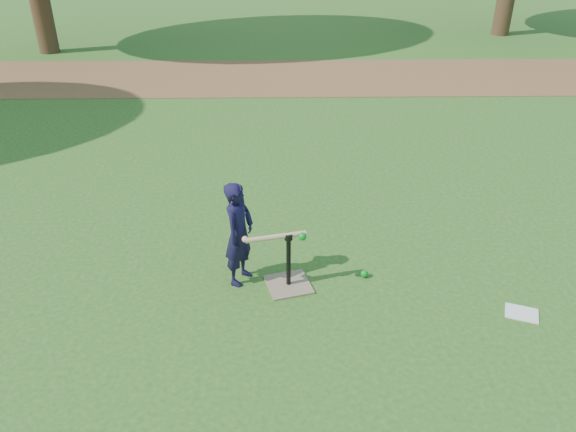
{
  "coord_description": "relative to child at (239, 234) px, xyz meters",
  "views": [
    {
      "loc": [
        -0.05,
        -4.95,
        3.44
      ],
      "look_at": [
        0.04,
        0.02,
        0.65
      ],
      "focal_mm": 35.0,
      "sensor_mm": 36.0,
      "label": 1
    }
  ],
  "objects": [
    {
      "name": "ground",
      "position": [
        0.45,
        0.17,
        -0.55
      ],
      "size": [
        80.0,
        80.0,
        0.0
      ],
      "primitive_type": "plane",
      "color": "#285116",
      "rests_on": "ground"
    },
    {
      "name": "dirt_strip",
      "position": [
        0.45,
        7.67,
        -0.55
      ],
      "size": [
        24.0,
        3.0,
        0.01
      ],
      "primitive_type": "cube",
      "color": "brown",
      "rests_on": "ground"
    },
    {
      "name": "child",
      "position": [
        0.0,
        0.0,
        0.0
      ],
      "size": [
        0.41,
        0.48,
        1.11
      ],
      "primitive_type": "imported",
      "rotation": [
        0.0,
        0.0,
        1.16
      ],
      "color": "black",
      "rests_on": "ground"
    },
    {
      "name": "wiffle_ball_ground",
      "position": [
        1.29,
        0.02,
        -0.51
      ],
      "size": [
        0.08,
        0.08,
        0.08
      ],
      "primitive_type": "sphere",
      "color": "#0B7E1C",
      "rests_on": "ground"
    },
    {
      "name": "swing_action",
      "position": [
        0.39,
        -0.14,
        0.05
      ],
      "size": [
        0.63,
        0.19,
        0.08
      ],
      "color": "tan",
      "rests_on": "ground"
    },
    {
      "name": "clipboard",
      "position": [
        2.71,
        -0.61,
        -0.55
      ],
      "size": [
        0.36,
        0.32,
        0.01
      ],
      "primitive_type": "cube",
      "rotation": [
        0.0,
        0.0,
        -0.37
      ],
      "color": "silver",
      "rests_on": "ground"
    },
    {
      "name": "batting_tee",
      "position": [
        0.49,
        -0.12,
        -0.44
      ],
      "size": [
        0.53,
        0.53,
        0.61
      ],
      "color": "#846D54",
      "rests_on": "ground"
    }
  ]
}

